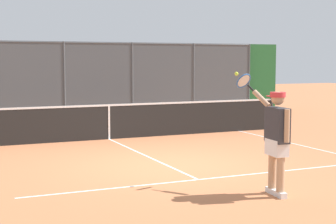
# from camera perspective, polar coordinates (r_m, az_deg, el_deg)

# --- Properties ---
(ground_plane) EXTENTS (60.00, 60.00, 0.00)m
(ground_plane) POSITION_cam_1_polar(r_m,az_deg,el_deg) (10.88, -0.06, -5.83)
(ground_plane) COLOR #B76B42
(court_line_markings) EXTENTS (8.35, 9.80, 0.01)m
(court_line_markings) POSITION_cam_1_polar(r_m,az_deg,el_deg) (9.38, 4.17, -7.69)
(court_line_markings) COLOR white
(court_line_markings) RESTS_ON ground
(fence_backdrop) EXTENTS (18.82, 1.37, 2.84)m
(fence_backdrop) POSITION_cam_1_polar(r_m,az_deg,el_deg) (20.24, -11.54, 3.40)
(fence_backdrop) COLOR #474C51
(fence_backdrop) RESTS_ON ground
(tennis_net) EXTENTS (10.72, 0.09, 1.07)m
(tennis_net) POSITION_cam_1_polar(r_m,az_deg,el_deg) (14.50, -6.41, -1.01)
(tennis_net) COLOR #2D2D2D
(tennis_net) RESTS_ON ground
(tennis_player) EXTENTS (0.39, 1.41, 1.96)m
(tennis_player) POSITION_cam_1_polar(r_m,az_deg,el_deg) (8.56, 11.63, -2.44)
(tennis_player) COLOR silver
(tennis_player) RESTS_ON ground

